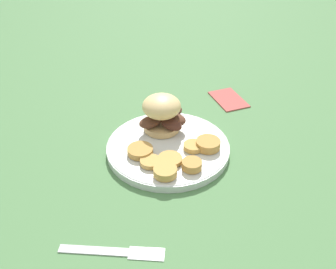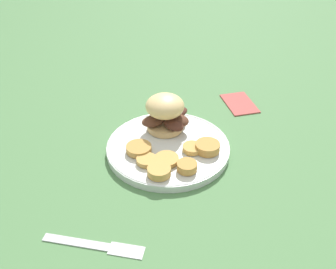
% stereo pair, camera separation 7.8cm
% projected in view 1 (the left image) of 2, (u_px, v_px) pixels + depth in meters
% --- Properties ---
extents(ground_plane, '(4.00, 4.00, 0.00)m').
position_uv_depth(ground_plane, '(168.00, 151.00, 0.81)').
color(ground_plane, '#4C7A47').
extents(dinner_plate, '(0.25, 0.25, 0.02)m').
position_uv_depth(dinner_plate, '(168.00, 147.00, 0.80)').
color(dinner_plate, silver).
rests_on(dinner_plate, ground_plane).
extents(sandwich, '(0.11, 0.09, 0.08)m').
position_uv_depth(sandwich, '(163.00, 113.00, 0.82)').
color(sandwich, tan).
rests_on(sandwich, dinner_plate).
extents(potato_round_0, '(0.04, 0.04, 0.02)m').
position_uv_depth(potato_round_0, '(192.00, 165.00, 0.74)').
color(potato_round_0, '#BC8942').
rests_on(potato_round_0, dinner_plate).
extents(potato_round_1, '(0.05, 0.05, 0.01)m').
position_uv_depth(potato_round_1, '(170.00, 159.00, 0.75)').
color(potato_round_1, tan).
rests_on(potato_round_1, dinner_plate).
extents(potato_round_2, '(0.04, 0.04, 0.01)m').
position_uv_depth(potato_round_2, '(165.00, 171.00, 0.72)').
color(potato_round_2, tan).
rests_on(potato_round_2, dinner_plate).
extents(potato_round_3, '(0.04, 0.04, 0.01)m').
position_uv_depth(potato_round_3, '(193.00, 146.00, 0.79)').
color(potato_round_3, tan).
rests_on(potato_round_3, dinner_plate).
extents(potato_round_4, '(0.04, 0.04, 0.01)m').
position_uv_depth(potato_round_4, '(150.00, 162.00, 0.75)').
color(potato_round_4, tan).
rests_on(potato_round_4, dinner_plate).
extents(potato_round_5, '(0.05, 0.05, 0.01)m').
position_uv_depth(potato_round_5, '(140.00, 151.00, 0.77)').
color(potato_round_5, '#BC8942').
rests_on(potato_round_5, dinner_plate).
extents(potato_round_6, '(0.05, 0.05, 0.02)m').
position_uv_depth(potato_round_6, '(208.00, 144.00, 0.79)').
color(potato_round_6, '#BC8942').
rests_on(potato_round_6, dinner_plate).
extents(fork, '(0.10, 0.15, 0.00)m').
position_uv_depth(fork, '(114.00, 251.00, 0.60)').
color(fork, silver).
rests_on(fork, ground_plane).
extents(napkin, '(0.11, 0.12, 0.01)m').
position_uv_depth(napkin, '(229.00, 99.00, 0.98)').
color(napkin, '#B24C47').
rests_on(napkin, ground_plane).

